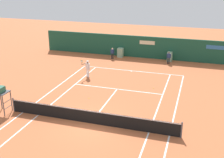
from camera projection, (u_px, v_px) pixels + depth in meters
ground_plane at (93, 119)px, 19.82m from camera, size 80.00×80.00×0.01m
tennis_net at (90, 116)px, 19.13m from camera, size 12.10×0.10×1.07m
sponsor_back_wall at (142, 47)px, 34.06m from camera, size 25.00×1.02×2.60m
umpire_chair at (0, 92)px, 20.32m from camera, size 1.00×1.00×2.39m
player_on_baseline at (87, 67)px, 27.65m from camera, size 0.81×0.67×1.86m
ball_kid_right_post at (169, 57)px, 31.87m from camera, size 0.45×0.20×1.36m
ball_kid_centre_post at (112, 53)px, 33.73m from camera, size 0.44×0.19×1.33m
tennis_ball_by_sideline at (153, 88)px, 25.14m from camera, size 0.07×0.07×0.07m
tennis_ball_near_service_line at (89, 98)px, 23.10m from camera, size 0.07×0.07×0.07m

